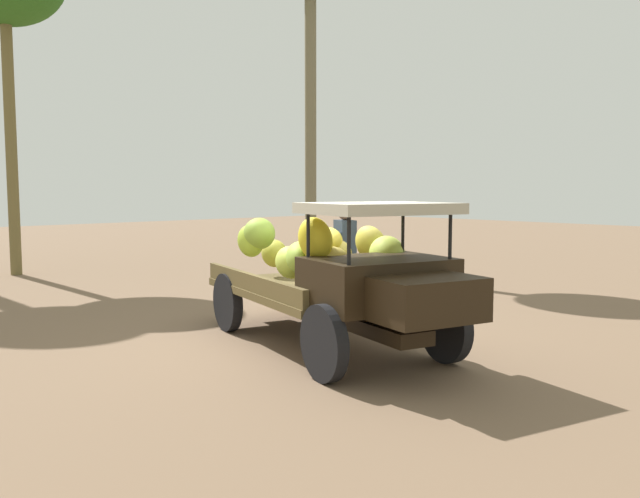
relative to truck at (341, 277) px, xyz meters
The scene contains 4 objects.
ground_plane 1.07m from the truck, 164.80° to the left, with size 60.00×60.00×0.00m, color brown.
truck is the anchor object (origin of this frame).
farmer 2.37m from the truck, 134.62° to the left, with size 0.56×0.53×1.80m.
wooden_crate 2.85m from the truck, 148.77° to the left, with size 0.57×0.47×0.50m, color olive.
Camera 1 is at (6.20, -5.69, 2.01)m, focal length 37.12 mm.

